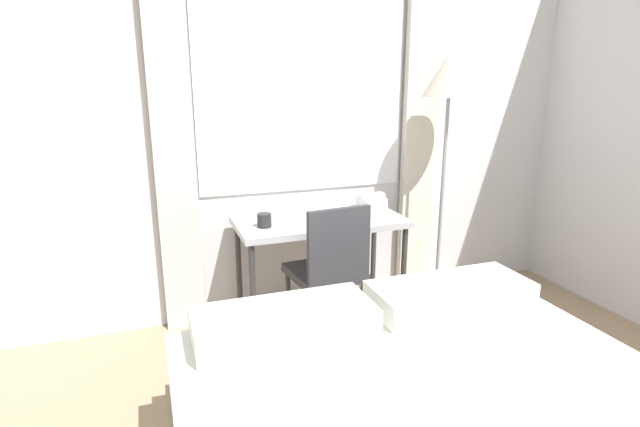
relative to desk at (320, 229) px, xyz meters
The scene contains 7 objects.
wall_back_with_window 0.83m from the desk, 130.01° to the left, with size 5.62×0.13×2.70m.
desk is the anchor object (origin of this frame).
desk_chair 0.32m from the desk, 98.05° to the right, with size 0.44×0.44×0.89m.
standing_lamp 1.20m from the desk, ahead, with size 0.35×0.35×1.75m.
telephone 0.44m from the desk, 15.73° to the left, with size 0.17×0.18×0.11m.
book 0.12m from the desk, 33.25° to the right, with size 0.23×0.21×0.02m.
mug 0.39m from the desk, behind, with size 0.08×0.08×0.08m.
Camera 1 is at (-0.68, 0.15, 1.58)m, focal length 28.00 mm.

